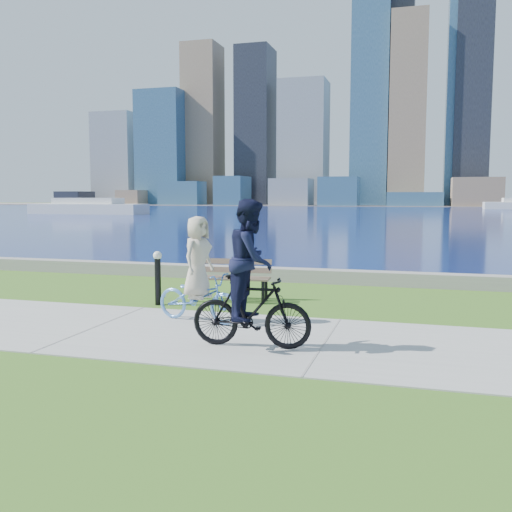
{
  "coord_description": "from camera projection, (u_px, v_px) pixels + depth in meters",
  "views": [
    {
      "loc": [
        1.39,
        -8.58,
        2.28
      ],
      "look_at": [
        -1.73,
        2.16,
        1.1
      ],
      "focal_mm": 40.0,
      "sensor_mm": 36.0,
      "label": 1
    }
  ],
  "objects": [
    {
      "name": "far_shore",
      "position": [
        416.0,
        205.0,
        132.96
      ],
      "size": [
        320.0,
        30.0,
        0.12
      ],
      "primitive_type": "cube",
      "color": "slate",
      "rests_on": "ground"
    },
    {
      "name": "ground",
      "position": [
        324.0,
        344.0,
        8.82
      ],
      "size": [
        320.0,
        320.0,
        0.0
      ],
      "primitive_type": "plane",
      "color": "#335E18",
      "rests_on": "ground"
    },
    {
      "name": "ferry_near",
      "position": [
        88.0,
        207.0,
        71.76
      ],
      "size": [
        14.88,
        4.25,
        2.02
      ],
      "color": "silver",
      "rests_on": "ground"
    },
    {
      "name": "concrete_path",
      "position": [
        324.0,
        343.0,
        8.82
      ],
      "size": [
        80.0,
        3.5,
        0.02
      ],
      "primitive_type": "cube",
      "color": "#999A95",
      "rests_on": "ground"
    },
    {
      "name": "bollard_lamp",
      "position": [
        158.0,
        274.0,
        11.91
      ],
      "size": [
        0.18,
        0.18,
        1.14
      ],
      "color": "black",
      "rests_on": "ground"
    },
    {
      "name": "park_bench",
      "position": [
        231.0,
        276.0,
        12.42
      ],
      "size": [
        1.8,
        0.78,
        0.9
      ],
      "rotation": [
        0.0,
        0.0,
        0.11
      ],
      "color": "black",
      "rests_on": "ground"
    },
    {
      "name": "cyclist_man",
      "position": [
        251.0,
        286.0,
        8.46
      ],
      "size": [
        0.71,
        1.84,
        2.22
      ],
      "rotation": [
        0.0,
        0.0,
        1.62
      ],
      "color": "black",
      "rests_on": "ground"
    },
    {
      "name": "bay_water",
      "position": [
        411.0,
        213.0,
        77.58
      ],
      "size": [
        320.0,
        131.0,
        0.01
      ],
      "primitive_type": "cube",
      "color": "navy",
      "rests_on": "ground"
    },
    {
      "name": "cyclist_woman",
      "position": [
        198.0,
        283.0,
        10.25
      ],
      "size": [
        0.93,
        1.78,
        1.9
      ],
      "rotation": [
        0.0,
        0.0,
        1.36
      ],
      "color": "#5C94E0",
      "rests_on": "ground"
    },
    {
      "name": "seawall",
      "position": [
        364.0,
        278.0,
        14.72
      ],
      "size": [
        90.0,
        0.5,
        0.35
      ],
      "primitive_type": "cube",
      "color": "gray",
      "rests_on": "ground"
    },
    {
      "name": "city_skyline",
      "position": [
        399.0,
        113.0,
        132.05
      ],
      "size": [
        175.08,
        22.51,
        76.0
      ],
      "color": "black",
      "rests_on": "ground"
    }
  ]
}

